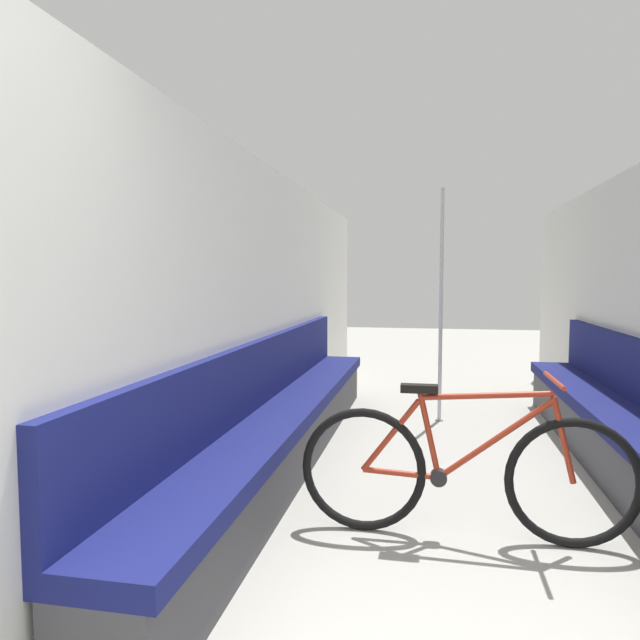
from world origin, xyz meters
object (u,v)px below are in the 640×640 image
object	(u,v)px
bench_seat_row_left	(284,424)
bicycle	(464,472)
bench_seat_row_right	(636,442)
grab_pole_near	(441,309)

from	to	relation	value
bench_seat_row_left	bicycle	bearing A→B (deg)	-37.70
bench_seat_row_right	grab_pole_near	bearing A→B (deg)	128.20
bicycle	grab_pole_near	world-z (taller)	grab_pole_near
bicycle	bench_seat_row_right	bearing A→B (deg)	26.26
bench_seat_row_left	grab_pole_near	distance (m)	2.13
bench_seat_row_right	grab_pole_near	size ratio (longest dim) A/B	2.22
bench_seat_row_left	bicycle	world-z (taller)	bench_seat_row_left
grab_pole_near	bicycle	bearing A→B (deg)	-87.90
bench_seat_row_left	grab_pole_near	size ratio (longest dim) A/B	2.22
bench_seat_row_right	grab_pole_near	world-z (taller)	grab_pole_near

